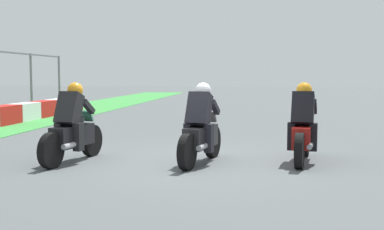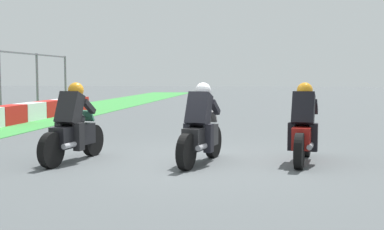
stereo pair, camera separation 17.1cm
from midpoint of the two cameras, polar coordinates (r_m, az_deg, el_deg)
ground_plane at (r=9.27m, az=-0.19°, el=-5.52°), size 120.00×120.00×0.00m
rider_lane_a at (r=9.38m, az=12.40°, el=-1.66°), size 2.03×0.61×1.51m
rider_lane_b at (r=9.02m, az=0.51°, el=-1.80°), size 2.02×0.64×1.51m
rider_lane_c at (r=9.47m, az=-14.37°, el=-1.64°), size 2.03×0.62×1.51m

